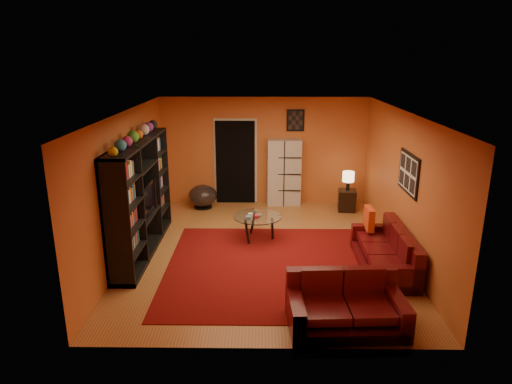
{
  "coord_description": "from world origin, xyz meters",
  "views": [
    {
      "loc": [
        -0.06,
        -7.94,
        3.56
      ],
      "look_at": [
        -0.16,
        0.1,
        1.13
      ],
      "focal_mm": 32.0,
      "sensor_mm": 36.0,
      "label": 1
    }
  ],
  "objects_px": {
    "loveseat": "(345,305)",
    "bowl_chair": "(203,196)",
    "tv": "(143,200)",
    "coffee_table": "(258,218)",
    "sofa": "(388,253)",
    "side_table": "(347,200)",
    "table_lamp": "(348,177)",
    "storage_cabinet": "(284,172)",
    "entertainment_unit": "(141,197)"
  },
  "relations": [
    {
      "from": "tv",
      "to": "table_lamp",
      "type": "relative_size",
      "value": 2.25
    },
    {
      "from": "side_table",
      "to": "table_lamp",
      "type": "height_order",
      "value": "table_lamp"
    },
    {
      "from": "coffee_table",
      "to": "bowl_chair",
      "type": "relative_size",
      "value": 1.41
    },
    {
      "from": "storage_cabinet",
      "to": "table_lamp",
      "type": "xyz_separation_m",
      "value": [
        1.48,
        -0.46,
        0.01
      ]
    },
    {
      "from": "loveseat",
      "to": "coffee_table",
      "type": "bearing_deg",
      "value": 19.32
    },
    {
      "from": "bowl_chair",
      "to": "table_lamp",
      "type": "relative_size",
      "value": 1.53
    },
    {
      "from": "table_lamp",
      "to": "coffee_table",
      "type": "bearing_deg",
      "value": -139.78
    },
    {
      "from": "tv",
      "to": "side_table",
      "type": "height_order",
      "value": "tv"
    },
    {
      "from": "coffee_table",
      "to": "storage_cabinet",
      "type": "distance_m",
      "value": 2.35
    },
    {
      "from": "side_table",
      "to": "table_lamp",
      "type": "relative_size",
      "value": 1.11
    },
    {
      "from": "tv",
      "to": "sofa",
      "type": "distance_m",
      "value": 4.47
    },
    {
      "from": "tv",
      "to": "storage_cabinet",
      "type": "xyz_separation_m",
      "value": [
        2.71,
        2.83,
        -0.2
      ]
    },
    {
      "from": "storage_cabinet",
      "to": "side_table",
      "type": "relative_size",
      "value": 3.24
    },
    {
      "from": "entertainment_unit",
      "to": "storage_cabinet",
      "type": "bearing_deg",
      "value": 45.43
    },
    {
      "from": "sofa",
      "to": "coffee_table",
      "type": "distance_m",
      "value": 2.6
    },
    {
      "from": "sofa",
      "to": "loveseat",
      "type": "distance_m",
      "value": 2.01
    },
    {
      "from": "bowl_chair",
      "to": "side_table",
      "type": "relative_size",
      "value": 1.37
    },
    {
      "from": "entertainment_unit",
      "to": "side_table",
      "type": "distance_m",
      "value": 4.91
    },
    {
      "from": "sofa",
      "to": "bowl_chair",
      "type": "relative_size",
      "value": 2.85
    },
    {
      "from": "tv",
      "to": "sofa",
      "type": "bearing_deg",
      "value": -98.87
    },
    {
      "from": "sofa",
      "to": "side_table",
      "type": "height_order",
      "value": "sofa"
    },
    {
      "from": "coffee_table",
      "to": "table_lamp",
      "type": "distance_m",
      "value": 2.78
    },
    {
      "from": "tv",
      "to": "coffee_table",
      "type": "xyz_separation_m",
      "value": [
        2.09,
        0.59,
        -0.57
      ]
    },
    {
      "from": "sofa",
      "to": "storage_cabinet",
      "type": "relative_size",
      "value": 1.21
    },
    {
      "from": "table_lamp",
      "to": "loveseat",
      "type": "bearing_deg",
      "value": -100.51
    },
    {
      "from": "tv",
      "to": "storage_cabinet",
      "type": "distance_m",
      "value": 3.92
    },
    {
      "from": "entertainment_unit",
      "to": "sofa",
      "type": "bearing_deg",
      "value": -9.1
    },
    {
      "from": "sofa",
      "to": "storage_cabinet",
      "type": "xyz_separation_m",
      "value": [
        -1.65,
        3.51,
        0.52
      ]
    },
    {
      "from": "coffee_table",
      "to": "side_table",
      "type": "bearing_deg",
      "value": 40.22
    },
    {
      "from": "entertainment_unit",
      "to": "sofa",
      "type": "xyz_separation_m",
      "value": [
        4.41,
        -0.71,
        -0.76
      ]
    },
    {
      "from": "sofa",
      "to": "coffee_table",
      "type": "xyz_separation_m",
      "value": [
        -2.27,
        1.27,
        0.16
      ]
    },
    {
      "from": "loveseat",
      "to": "table_lamp",
      "type": "xyz_separation_m",
      "value": [
        0.88,
        4.75,
        0.53
      ]
    },
    {
      "from": "entertainment_unit",
      "to": "coffee_table",
      "type": "height_order",
      "value": "entertainment_unit"
    },
    {
      "from": "table_lamp",
      "to": "side_table",
      "type": "bearing_deg",
      "value": -135.0
    },
    {
      "from": "storage_cabinet",
      "to": "table_lamp",
      "type": "bearing_deg",
      "value": -21.08
    },
    {
      "from": "entertainment_unit",
      "to": "coffee_table",
      "type": "distance_m",
      "value": 2.29
    },
    {
      "from": "tv",
      "to": "loveseat",
      "type": "relative_size",
      "value": 0.63
    },
    {
      "from": "tv",
      "to": "bowl_chair",
      "type": "relative_size",
      "value": 1.47
    },
    {
      "from": "sofa",
      "to": "storage_cabinet",
      "type": "distance_m",
      "value": 3.91
    },
    {
      "from": "bowl_chair",
      "to": "table_lamp",
      "type": "height_order",
      "value": "table_lamp"
    },
    {
      "from": "side_table",
      "to": "tv",
      "type": "bearing_deg",
      "value": -150.57
    },
    {
      "from": "sofa",
      "to": "coffee_table",
      "type": "bearing_deg",
      "value": 151.83
    },
    {
      "from": "tv",
      "to": "coffee_table",
      "type": "height_order",
      "value": "tv"
    },
    {
      "from": "entertainment_unit",
      "to": "loveseat",
      "type": "relative_size",
      "value": 1.88
    },
    {
      "from": "entertainment_unit",
      "to": "sofa",
      "type": "relative_size",
      "value": 1.53
    },
    {
      "from": "entertainment_unit",
      "to": "coffee_table",
      "type": "relative_size",
      "value": 3.09
    },
    {
      "from": "entertainment_unit",
      "to": "loveseat",
      "type": "distance_m",
      "value": 4.21
    },
    {
      "from": "loveseat",
      "to": "bowl_chair",
      "type": "height_order",
      "value": "loveseat"
    },
    {
      "from": "loveseat",
      "to": "coffee_table",
      "type": "height_order",
      "value": "loveseat"
    },
    {
      "from": "sofa",
      "to": "bowl_chair",
      "type": "bearing_deg",
      "value": 139.39
    }
  ]
}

